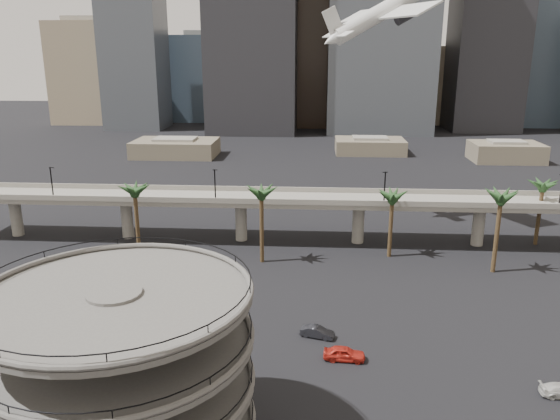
# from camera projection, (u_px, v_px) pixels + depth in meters

# --- Properties ---
(parking_ramp) EXTENTS (22.20, 22.20, 17.35)m
(parking_ramp) POSITION_uv_depth(u_px,v_px,m) (121.00, 363.00, 44.92)
(parking_ramp) COLOR #514F4C
(parking_ramp) RESTS_ON ground
(overpass) EXTENTS (130.00, 9.30, 14.70)m
(overpass) POSITION_uv_depth(u_px,v_px,m) (299.00, 204.00, 101.34)
(overpass) COLOR gray
(overpass) RESTS_ON ground
(palm_trees) EXTENTS (76.40, 18.40, 14.00)m
(palm_trees) POSITION_uv_depth(u_px,v_px,m) (367.00, 195.00, 92.03)
(palm_trees) COLOR #4A3920
(palm_trees) RESTS_ON ground
(low_buildings) EXTENTS (135.00, 27.50, 6.80)m
(low_buildings) POSITION_uv_depth(u_px,v_px,m) (327.00, 148.00, 185.82)
(low_buildings) COLOR #635949
(low_buildings) RESTS_ON ground
(skyline) EXTENTS (269.00, 86.00, 108.37)m
(skyline) POSITION_uv_depth(u_px,v_px,m) (344.00, 40.00, 246.73)
(skyline) COLOR gray
(skyline) RESTS_ON ground
(airborne_jet) EXTENTS (27.99, 27.01, 16.62)m
(airborne_jet) POSITION_uv_depth(u_px,v_px,m) (388.00, 9.00, 107.77)
(airborne_jet) COLOR silver
(airborne_jet) RESTS_ON ground
(car_a) EXTENTS (4.94, 2.24, 1.64)m
(car_a) POSITION_uv_depth(u_px,v_px,m) (344.00, 354.00, 63.30)
(car_a) COLOR red
(car_a) RESTS_ON ground
(car_b) EXTENTS (4.51, 2.57, 1.41)m
(car_b) POSITION_uv_depth(u_px,v_px,m) (317.00, 332.00, 68.39)
(car_b) COLOR black
(car_b) RESTS_ON ground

